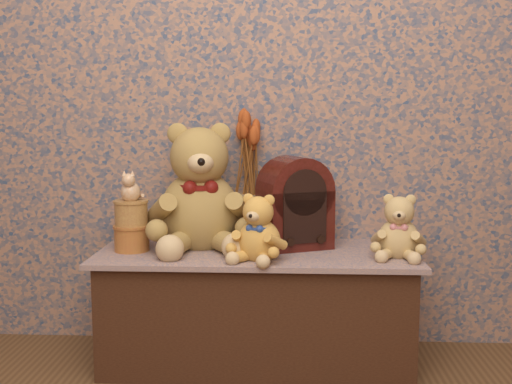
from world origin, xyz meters
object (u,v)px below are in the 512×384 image
(ceramic_vase, at_px, (249,217))
(cat_figurine, at_px, (130,185))
(teddy_medium, at_px, (259,224))
(teddy_small, at_px, (399,223))
(cathedral_radio, at_px, (295,202))
(teddy_large, at_px, (199,181))
(biscuit_tin_lower, at_px, (132,238))

(ceramic_vase, xyz_separation_m, cat_figurine, (-0.45, -0.22, 0.16))
(teddy_medium, xyz_separation_m, teddy_small, (0.52, 0.07, -0.00))
(teddy_medium, distance_m, cathedral_radio, 0.26)
(teddy_large, height_order, teddy_medium, teddy_large)
(ceramic_vase, bearing_deg, biscuit_tin_lower, -153.74)
(cathedral_radio, relative_size, cat_figurine, 2.97)
(ceramic_vase, relative_size, biscuit_tin_lower, 1.45)
(teddy_large, xyz_separation_m, cathedral_radio, (0.38, 0.00, -0.08))
(teddy_large, xyz_separation_m, ceramic_vase, (0.19, 0.13, -0.17))
(teddy_small, distance_m, cathedral_radio, 0.42)
(cathedral_radio, xyz_separation_m, biscuit_tin_lower, (-0.64, -0.10, -0.13))
(biscuit_tin_lower, height_order, cat_figurine, cat_figurine)
(cathedral_radio, bearing_deg, ceramic_vase, 123.47)
(teddy_large, bearing_deg, cat_figurine, -171.10)
(ceramic_vase, relative_size, cat_figurine, 1.60)
(teddy_large, xyz_separation_m, biscuit_tin_lower, (-0.26, -0.09, -0.22))
(cathedral_radio, height_order, biscuit_tin_lower, cathedral_radio)
(cat_figurine, bearing_deg, teddy_large, 18.58)
(cathedral_radio, relative_size, biscuit_tin_lower, 2.69)
(teddy_medium, height_order, ceramic_vase, teddy_medium)
(cat_figurine, bearing_deg, cathedral_radio, 7.55)
(teddy_large, height_order, ceramic_vase, teddy_large)
(teddy_small, relative_size, cat_figurine, 2.07)
(teddy_medium, bearing_deg, cathedral_radio, 78.86)
(teddy_medium, distance_m, biscuit_tin_lower, 0.53)
(cathedral_radio, bearing_deg, teddy_small, -43.58)
(teddy_small, bearing_deg, ceramic_vase, 165.84)
(teddy_medium, distance_m, teddy_small, 0.53)
(teddy_large, bearing_deg, teddy_small, -21.01)
(cathedral_radio, distance_m, ceramic_vase, 0.24)
(biscuit_tin_lower, distance_m, cat_figurine, 0.21)
(cathedral_radio, xyz_separation_m, ceramic_vase, (-0.19, 0.13, -0.08))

